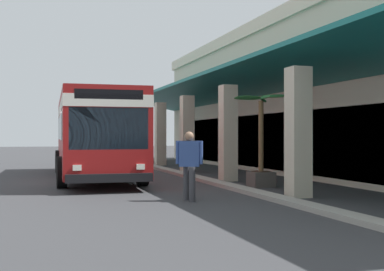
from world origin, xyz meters
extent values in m
plane|color=#38383A|center=(0.00, 8.00, 0.00)|extent=(120.00, 120.00, 0.00)
cube|color=#9E998E|center=(-1.09, 4.52, 0.06)|extent=(36.28, 0.50, 0.12)
cube|color=beige|center=(-13.69, 5.38, 1.74)|extent=(0.55, 0.55, 3.48)
cube|color=beige|center=(-8.65, 5.38, 1.74)|extent=(0.55, 0.55, 3.48)
cube|color=beige|center=(-3.61, 5.38, 1.74)|extent=(0.55, 0.55, 3.48)
cube|color=beige|center=(1.43, 5.38, 1.74)|extent=(0.55, 0.55, 3.48)
cube|color=beige|center=(6.46, 5.38, 1.74)|extent=(0.55, 0.55, 3.48)
cube|color=#146B66|center=(-1.09, 6.70, 3.83)|extent=(30.23, 3.16, 0.82)
cube|color=#19232D|center=(-1.09, 8.34, 1.40)|extent=(25.39, 0.08, 2.40)
cube|color=maroon|center=(-1.39, 0.90, 1.73)|extent=(11.09, 2.96, 2.75)
cube|color=silver|center=(-1.39, 0.90, 2.65)|extent=(11.11, 2.98, 0.36)
cube|color=#19232D|center=(-1.69, 0.91, 1.95)|extent=(9.33, 2.92, 0.90)
cube|color=#19232D|center=(4.07, 0.69, 1.85)|extent=(0.14, 2.24, 1.20)
cube|color=black|center=(4.08, 0.69, 2.82)|extent=(0.13, 1.94, 0.28)
cube|color=black|center=(4.20, 0.69, 0.45)|extent=(0.29, 2.45, 0.24)
cube|color=silver|center=(4.15, 1.58, 0.75)|extent=(0.07, 0.24, 0.16)
cube|color=silver|center=(4.09, -0.20, 0.75)|extent=(0.07, 0.24, 0.16)
cube|color=silver|center=(-2.89, 0.95, 3.22)|extent=(2.46, 1.87, 0.24)
cylinder|color=black|center=(2.28, 2.03, 0.50)|extent=(1.00, 0.30, 1.00)
cylinder|color=black|center=(2.19, -0.51, 0.50)|extent=(1.00, 0.30, 1.00)
cylinder|color=black|center=(-4.42, 2.28, 0.50)|extent=(1.00, 0.30, 1.00)
cylinder|color=black|center=(-4.52, -0.26, 0.50)|extent=(1.00, 0.30, 1.00)
cylinder|color=#38383D|center=(6.49, 2.40, 0.43)|extent=(0.16, 0.16, 0.87)
cylinder|color=#38383D|center=(6.10, 2.37, 0.43)|extent=(0.16, 0.16, 0.87)
cube|color=#334C8C|center=(6.29, 2.38, 1.19)|extent=(0.39, 0.55, 0.65)
sphere|color=#8C664C|center=(6.29, 2.38, 1.63)|extent=(0.23, 0.23, 0.23)
cylinder|color=#334C8C|center=(6.45, 2.64, 1.22)|extent=(0.09, 0.09, 0.58)
cylinder|color=#334C8C|center=(6.13, 2.12, 1.22)|extent=(0.09, 0.09, 0.58)
cube|color=#4C4742|center=(3.67, 5.62, 0.24)|extent=(0.73, 0.73, 0.48)
cylinder|color=#332319|center=(3.67, 5.62, 0.49)|extent=(0.62, 0.62, 0.02)
cylinder|color=brown|center=(3.67, 5.62, 1.62)|extent=(0.16, 0.16, 2.28)
ellipsoid|color=#286B33|center=(4.09, 5.59, 2.87)|extent=(0.85, 0.27, 0.18)
ellipsoid|color=#286B33|center=(3.93, 5.99, 2.91)|extent=(0.69, 0.86, 0.16)
ellipsoid|color=#286B33|center=(3.38, 5.84, 2.81)|extent=(0.70, 0.60, 0.19)
ellipsoid|color=#286B33|center=(3.35, 5.29, 2.88)|extent=(0.79, 0.82, 0.17)
ellipsoid|color=#286B33|center=(3.75, 5.15, 2.85)|extent=(0.38, 0.98, 0.18)
camera|label=1|loc=(18.35, -1.39, 1.65)|focal=46.95mm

